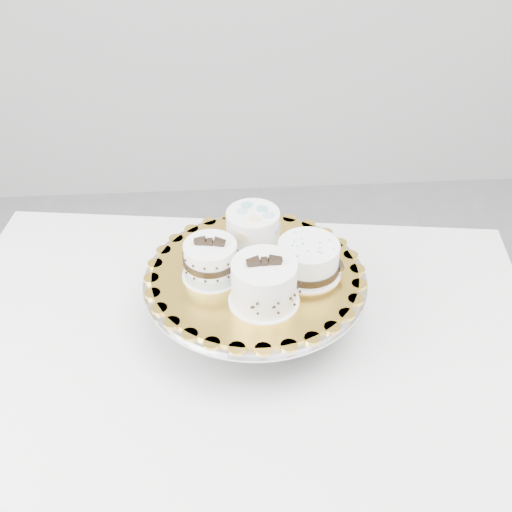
{
  "coord_description": "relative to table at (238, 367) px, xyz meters",
  "views": [
    {
      "loc": [
        0.04,
        -0.81,
        1.61
      ],
      "look_at": [
        0.1,
        0.1,
        0.89
      ],
      "focal_mm": 45.0,
      "sensor_mm": 36.0,
      "label": 1
    }
  ],
  "objects": [
    {
      "name": "cake_stand",
      "position": [
        0.04,
        0.04,
        0.16
      ],
      "size": [
        0.41,
        0.41,
        0.11
      ],
      "color": "gray",
      "rests_on": "table"
    },
    {
      "name": "cake_swirl",
      "position": [
        0.05,
        -0.04,
        0.24
      ],
      "size": [
        0.12,
        0.12,
        0.1
      ],
      "rotation": [
        0.0,
        0.0,
        0.06
      ],
      "color": "white",
      "rests_on": "cake_board"
    },
    {
      "name": "cake_dots",
      "position": [
        0.04,
        0.13,
        0.24
      ],
      "size": [
        0.13,
        0.13,
        0.08
      ],
      "rotation": [
        0.0,
        0.0,
        0.34
      ],
      "color": "white",
      "rests_on": "cake_board"
    },
    {
      "name": "cake_banded",
      "position": [
        -0.04,
        0.04,
        0.23
      ],
      "size": [
        0.11,
        0.11,
        0.09
      ],
      "rotation": [
        0.0,
        0.0,
        -0.17
      ],
      "color": "white",
      "rests_on": "cake_board"
    },
    {
      "name": "cake_board",
      "position": [
        0.04,
        0.04,
        0.2
      ],
      "size": [
        0.45,
        0.45,
        0.01
      ],
      "primitive_type": "cylinder",
      "rotation": [
        0.0,
        0.0,
        -0.22
      ],
      "color": "gold",
      "rests_on": "cake_stand"
    },
    {
      "name": "cake_ribbon",
      "position": [
        0.13,
        0.04,
        0.23
      ],
      "size": [
        0.13,
        0.13,
        0.07
      ],
      "rotation": [
        0.0,
        0.0,
        0.17
      ],
      "color": "white",
      "rests_on": "cake_board"
    },
    {
      "name": "table",
      "position": [
        0.0,
        0.0,
        0.0
      ],
      "size": [
        1.22,
        0.9,
        0.75
      ],
      "rotation": [
        0.0,
        0.0,
        -0.14
      ],
      "color": "white",
      "rests_on": "floor"
    }
  ]
}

